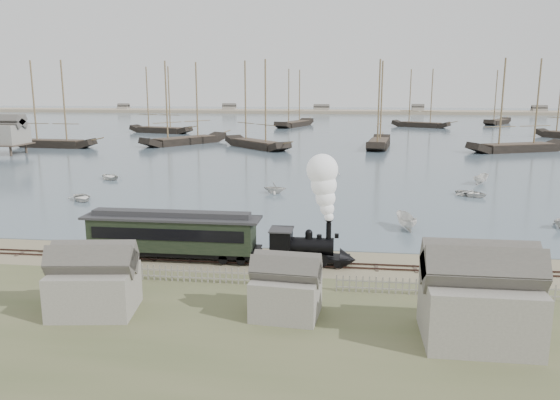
# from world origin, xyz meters

# --- Properties ---
(ground) EXTENTS (600.00, 600.00, 0.00)m
(ground) POSITION_xyz_m (0.00, 0.00, 0.00)
(ground) COLOR gray
(ground) RESTS_ON ground
(harbor_water) EXTENTS (600.00, 336.00, 0.06)m
(harbor_water) POSITION_xyz_m (0.00, 170.00, 0.03)
(harbor_water) COLOR #4D5F6E
(harbor_water) RESTS_ON ground
(rail_track) EXTENTS (120.00, 1.80, 0.16)m
(rail_track) POSITION_xyz_m (0.00, -2.00, 0.04)
(rail_track) COLOR #39241F
(rail_track) RESTS_ON ground
(picket_fence_west) EXTENTS (19.00, 0.10, 1.20)m
(picket_fence_west) POSITION_xyz_m (-6.50, -7.00, 0.00)
(picket_fence_west) COLOR gray
(picket_fence_west) RESTS_ON ground
(picket_fence_east) EXTENTS (15.00, 0.10, 1.20)m
(picket_fence_east) POSITION_xyz_m (12.50, -7.50, 0.00)
(picket_fence_east) COLOR gray
(picket_fence_east) RESTS_ON ground
(shed_left) EXTENTS (5.00, 4.00, 4.10)m
(shed_left) POSITION_xyz_m (-10.00, -13.00, 0.00)
(shed_left) COLOR gray
(shed_left) RESTS_ON ground
(shed_mid) EXTENTS (4.00, 3.50, 3.60)m
(shed_mid) POSITION_xyz_m (2.00, -12.00, 0.00)
(shed_mid) COLOR gray
(shed_mid) RESTS_ON ground
(shed_right) EXTENTS (6.00, 5.00, 5.10)m
(shed_right) POSITION_xyz_m (13.00, -14.00, 0.00)
(shed_right) COLOR gray
(shed_right) RESTS_ON ground
(far_spit) EXTENTS (500.00, 20.00, 1.80)m
(far_spit) POSITION_xyz_m (0.00, 250.00, 0.00)
(far_spit) COLOR tan
(far_spit) RESTS_ON ground
(locomotive) EXTENTS (6.85, 2.56, 8.54)m
(locomotive) POSITION_xyz_m (3.51, -2.00, 3.96)
(locomotive) COLOR black
(locomotive) RESTS_ON ground
(passenger_coach) EXTENTS (14.59, 2.81, 3.54)m
(passenger_coach) POSITION_xyz_m (-8.58, -2.00, 2.23)
(passenger_coach) COLOR black
(passenger_coach) RESTS_ON ground
(beached_dinghy) EXTENTS (3.79, 4.11, 0.69)m
(beached_dinghy) POSITION_xyz_m (-13.67, 0.02, 0.35)
(beached_dinghy) COLOR silver
(beached_dinghy) RESTS_ON ground
(rowboat_0) EXTENTS (4.94, 4.81, 0.84)m
(rowboat_0) POSITION_xyz_m (-27.26, 19.11, 0.48)
(rowboat_0) COLOR silver
(rowboat_0) RESTS_ON harbor_water
(rowboat_1) EXTENTS (2.75, 3.13, 1.56)m
(rowboat_1) POSITION_xyz_m (-4.08, 26.83, 0.84)
(rowboat_1) COLOR silver
(rowboat_1) RESTS_ON harbor_water
(rowboat_2) EXTENTS (4.21, 2.30, 1.54)m
(rowboat_2) POSITION_xyz_m (11.38, 10.23, 0.83)
(rowboat_2) COLOR silver
(rowboat_2) RESTS_ON harbor_water
(rowboat_3) EXTENTS (4.93, 5.09, 0.86)m
(rowboat_3) POSITION_xyz_m (21.39, 28.09, 0.49)
(rowboat_3) COLOR silver
(rowboat_3) RESTS_ON harbor_water
(rowboat_5) EXTENTS (3.89, 3.32, 1.45)m
(rowboat_5) POSITION_xyz_m (24.65, 37.77, 0.79)
(rowboat_5) COLOR silver
(rowboat_5) RESTS_ON harbor_water
(rowboat_6) EXTENTS (5.04, 5.08, 0.86)m
(rowboat_6) POSITION_xyz_m (-30.88, 35.00, 0.49)
(rowboat_6) COLOR silver
(rowboat_6) RESTS_ON harbor_water
(rowboat_7) EXTENTS (3.22, 2.82, 1.62)m
(rowboat_7) POSITION_xyz_m (2.91, 43.51, 0.87)
(rowboat_7) COLOR silver
(rowboat_7) RESTS_ON harbor_water
(schooner_0) EXTENTS (20.42, 6.12, 20.00)m
(schooner_0) POSITION_xyz_m (-62.99, 75.77, 10.06)
(schooner_0) COLOR black
(schooner_0) RESTS_ON harbor_water
(schooner_1) EXTENTS (18.17, 22.37, 20.00)m
(schooner_1) POSITION_xyz_m (-34.74, 86.63, 10.06)
(schooner_1) COLOR black
(schooner_1) RESTS_ON harbor_water
(schooner_2) EXTENTS (18.44, 19.18, 20.00)m
(schooner_2) POSITION_xyz_m (-15.80, 80.56, 10.06)
(schooner_2) COLOR black
(schooner_2) RESTS_ON harbor_water
(schooner_3) EXTENTS (7.38, 21.44, 20.00)m
(schooner_3) POSITION_xyz_m (12.28, 85.34, 10.06)
(schooner_3) COLOR black
(schooner_3) RESTS_ON harbor_water
(schooner_4) EXTENTS (23.69, 14.36, 20.00)m
(schooner_4) POSITION_xyz_m (41.96, 80.76, 10.06)
(schooner_4) COLOR black
(schooner_4) RESTS_ON harbor_water
(schooner_6) EXTENTS (21.26, 10.55, 20.00)m
(schooner_6) POSITION_xyz_m (-52.04, 118.08, 10.06)
(schooner_6) COLOR black
(schooner_6) RESTS_ON harbor_water
(schooner_7) EXTENTS (12.92, 25.53, 20.00)m
(schooner_7) POSITION_xyz_m (-14.16, 150.88, 10.06)
(schooner_7) COLOR black
(schooner_7) RESTS_ON harbor_water
(schooner_8) EXTENTS (19.92, 13.87, 20.00)m
(schooner_8) POSITION_xyz_m (29.73, 152.37, 10.06)
(schooner_8) COLOR black
(schooner_8) RESTS_ON harbor_water
(schooner_9) EXTENTS (14.43, 19.29, 20.00)m
(schooner_9) POSITION_xyz_m (60.35, 171.75, 10.06)
(schooner_9) COLOR black
(schooner_9) RESTS_ON harbor_water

